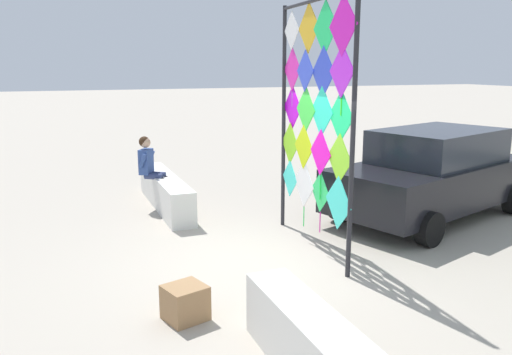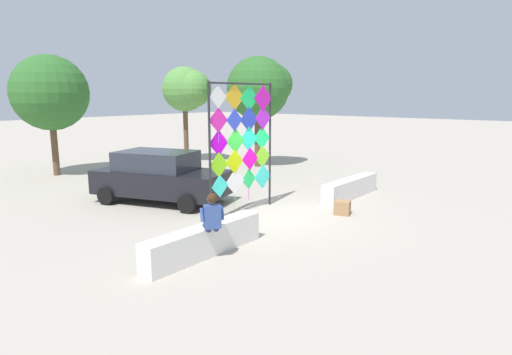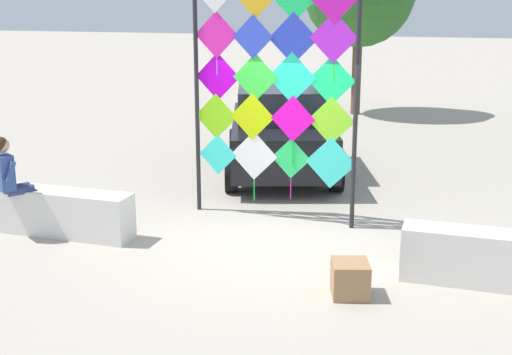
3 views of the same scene
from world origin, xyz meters
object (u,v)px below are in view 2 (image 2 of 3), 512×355
object	(u,v)px
tree_broadleaf	(261,88)
tree_palm_like	(188,90)
tree_far_right	(52,92)
seated_vendor	(211,220)
kite_display_rack	(243,139)
parked_car	(160,176)
cardboard_box_large	(342,208)

from	to	relation	value
tree_broadleaf	tree_palm_like	bearing A→B (deg)	108.31
tree_palm_like	tree_far_right	world-z (taller)	tree_far_right
seated_vendor	tree_broadleaf	distance (m)	13.24
seated_vendor	kite_display_rack	bearing A→B (deg)	30.41
tree_broadleaf	seated_vendor	bearing A→B (deg)	-146.76
parked_car	tree_palm_like	distance (m)	9.54
seated_vendor	parked_car	world-z (taller)	parked_car
parked_car	tree_far_right	size ratio (longest dim) A/B	0.91
kite_display_rack	seated_vendor	xyz separation A→B (m)	(-3.40, -2.00, -1.39)
seated_vendor	parked_car	size ratio (longest dim) A/B	0.31
kite_display_rack	tree_palm_like	xyz separation A→B (m)	(6.06, 9.01, 1.59)
tree_far_right	tree_broadleaf	size ratio (longest dim) A/B	0.97
cardboard_box_large	tree_far_right	bearing A→B (deg)	98.75
cardboard_box_large	tree_palm_like	bearing A→B (deg)	69.34
parked_car	cardboard_box_large	xyz separation A→B (m)	(2.45, -5.61, -0.67)
cardboard_box_large	tree_palm_like	xyz separation A→B (m)	(4.36, 11.56, 3.68)
parked_car	kite_display_rack	bearing A→B (deg)	-76.17
tree_palm_like	parked_car	bearing A→B (deg)	-138.85
seated_vendor	cardboard_box_large	xyz separation A→B (m)	(5.10, -0.55, -0.69)
seated_vendor	tree_far_right	size ratio (longest dim) A/B	0.29
kite_display_rack	seated_vendor	world-z (taller)	kite_display_rack
cardboard_box_large	tree_far_right	xyz separation A→B (m)	(-2.06, 13.40, 3.54)
seated_vendor	tree_palm_like	xyz separation A→B (m)	(9.47, 11.01, 2.99)
kite_display_rack	tree_far_right	xyz separation A→B (m)	(-0.36, 10.85, 1.45)
cardboard_box_large	tree_broadleaf	xyz separation A→B (m)	(5.67, 7.62, 3.75)
kite_display_rack	tree_far_right	world-z (taller)	tree_far_right
kite_display_rack	tree_far_right	distance (m)	10.95
seated_vendor	cardboard_box_large	size ratio (longest dim) A/B	3.34
cardboard_box_large	parked_car	bearing A→B (deg)	113.62
seated_vendor	tree_far_right	world-z (taller)	tree_far_right
seated_vendor	parked_car	bearing A→B (deg)	62.31
parked_car	cardboard_box_large	distance (m)	6.16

